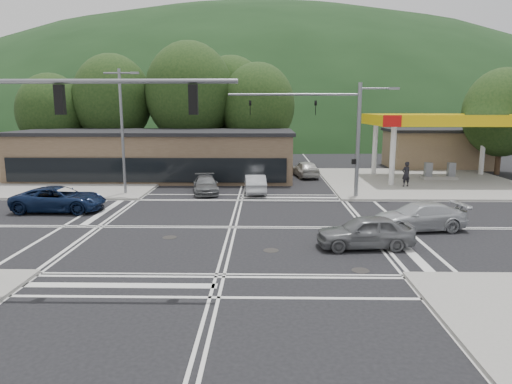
{
  "coord_description": "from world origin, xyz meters",
  "views": [
    {
      "loc": [
        1.67,
        -23.69,
        6.36
      ],
      "look_at": [
        1.2,
        2.85,
        1.4
      ],
      "focal_mm": 32.0,
      "sensor_mm": 36.0,
      "label": 1
    }
  ],
  "objects_px": {
    "car_queue_b": "(306,169)",
    "pedestrian": "(406,174)",
    "car_silver_east": "(419,216)",
    "car_queue_a": "(255,184)",
    "car_blue_west": "(59,199)",
    "car_northbound": "(206,185)",
    "car_grey_center": "(365,232)"
  },
  "relations": [
    {
      "from": "car_northbound",
      "to": "car_blue_west",
      "type": "bearing_deg",
      "value": -152.57
    },
    {
      "from": "car_northbound",
      "to": "pedestrian",
      "type": "height_order",
      "value": "pedestrian"
    },
    {
      "from": "car_grey_center",
      "to": "car_northbound",
      "type": "distance_m",
      "value": 16.08
    },
    {
      "from": "car_queue_b",
      "to": "car_grey_center",
      "type": "bearing_deg",
      "value": 83.09
    },
    {
      "from": "car_grey_center",
      "to": "car_northbound",
      "type": "bearing_deg",
      "value": -150.96
    },
    {
      "from": "car_queue_b",
      "to": "pedestrian",
      "type": "distance_m",
      "value": 9.41
    },
    {
      "from": "car_northbound",
      "to": "pedestrian",
      "type": "relative_size",
      "value": 2.22
    },
    {
      "from": "car_queue_b",
      "to": "car_northbound",
      "type": "distance_m",
      "value": 11.54
    },
    {
      "from": "car_blue_west",
      "to": "pedestrian",
      "type": "relative_size",
      "value": 2.8
    },
    {
      "from": "car_grey_center",
      "to": "car_northbound",
      "type": "height_order",
      "value": "car_grey_center"
    },
    {
      "from": "car_blue_west",
      "to": "car_queue_a",
      "type": "xyz_separation_m",
      "value": [
        11.95,
        6.29,
        -0.06
      ]
    },
    {
      "from": "car_blue_west",
      "to": "pedestrian",
      "type": "height_order",
      "value": "pedestrian"
    },
    {
      "from": "car_silver_east",
      "to": "car_northbound",
      "type": "bearing_deg",
      "value": -136.45
    },
    {
      "from": "car_silver_east",
      "to": "car_queue_b",
      "type": "relative_size",
      "value": 1.11
    },
    {
      "from": "car_blue_west",
      "to": "car_queue_a",
      "type": "height_order",
      "value": "car_blue_west"
    },
    {
      "from": "car_blue_west",
      "to": "car_queue_a",
      "type": "distance_m",
      "value": 13.51
    },
    {
      "from": "car_silver_east",
      "to": "pedestrian",
      "type": "height_order",
      "value": "pedestrian"
    },
    {
      "from": "car_queue_b",
      "to": "pedestrian",
      "type": "xyz_separation_m",
      "value": [
        7.41,
        -5.79,
        0.38
      ]
    },
    {
      "from": "car_queue_b",
      "to": "car_blue_west",
      "type": "bearing_deg",
      "value": 32.02
    },
    {
      "from": "car_grey_center",
      "to": "car_queue_b",
      "type": "xyz_separation_m",
      "value": [
        -0.8,
        21.45,
        0.01
      ]
    },
    {
      "from": "car_blue_west",
      "to": "car_northbound",
      "type": "xyz_separation_m",
      "value": [
        8.25,
        6.22,
        -0.13
      ]
    },
    {
      "from": "pedestrian",
      "to": "car_queue_a",
      "type": "bearing_deg",
      "value": -10.18
    },
    {
      "from": "car_blue_west",
      "to": "car_grey_center",
      "type": "height_order",
      "value": "car_blue_west"
    },
    {
      "from": "car_grey_center",
      "to": "car_queue_a",
      "type": "distance_m",
      "value": 14.42
    },
    {
      "from": "car_blue_west",
      "to": "car_queue_a",
      "type": "bearing_deg",
      "value": -62.04
    },
    {
      "from": "car_queue_b",
      "to": "car_queue_a",
      "type": "bearing_deg",
      "value": 51.73
    },
    {
      "from": "car_silver_east",
      "to": "car_queue_a",
      "type": "relative_size",
      "value": 1.15
    },
    {
      "from": "car_grey_center",
      "to": "pedestrian",
      "type": "distance_m",
      "value": 17.0
    },
    {
      "from": "car_silver_east",
      "to": "car_queue_a",
      "type": "bearing_deg",
      "value": -146.67
    },
    {
      "from": "car_blue_west",
      "to": "car_northbound",
      "type": "relative_size",
      "value": 1.26
    },
    {
      "from": "car_blue_west",
      "to": "car_queue_b",
      "type": "height_order",
      "value": "car_blue_west"
    },
    {
      "from": "car_silver_east",
      "to": "car_queue_b",
      "type": "distance_m",
      "value": 18.78
    }
  ]
}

